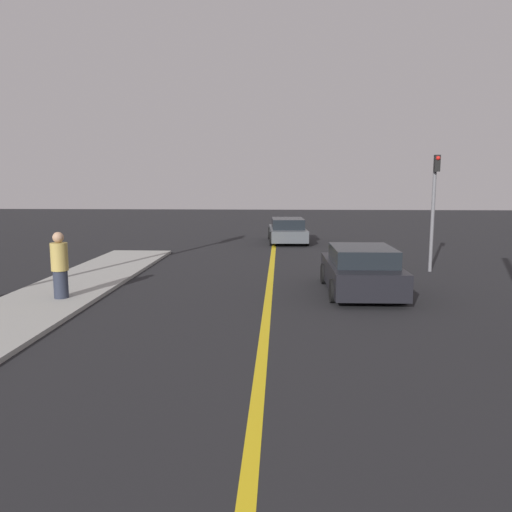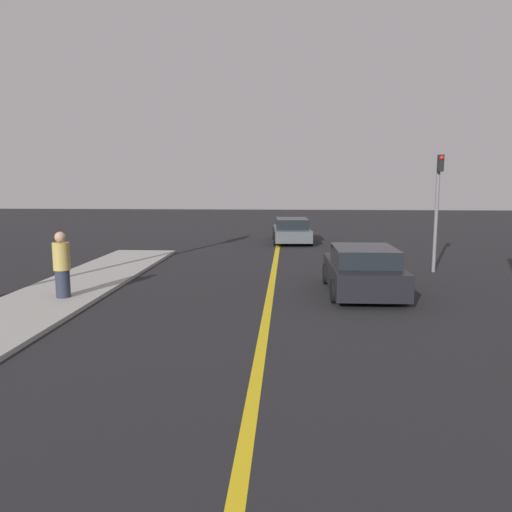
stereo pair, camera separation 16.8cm
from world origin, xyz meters
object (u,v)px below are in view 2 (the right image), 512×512
car_near_right_lane (363,271)px  pedestrian_mid_group (62,265)px  traffic_light (437,201)px  car_ahead_center (292,231)px

car_near_right_lane → pedestrian_mid_group: 8.06m
car_near_right_lane → traffic_light: bearing=49.0°
car_near_right_lane → pedestrian_mid_group: (-7.92, -1.46, 0.32)m
car_ahead_center → car_near_right_lane: bearing=-83.7°
car_ahead_center → pedestrian_mid_group: 14.49m
traffic_light → pedestrian_mid_group: bearing=-155.6°
car_ahead_center → pedestrian_mid_group: (-6.02, -13.17, 0.35)m
pedestrian_mid_group → car_near_right_lane: bearing=10.4°
traffic_light → car_near_right_lane: bearing=-130.3°
pedestrian_mid_group → traffic_light: size_ratio=0.43×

